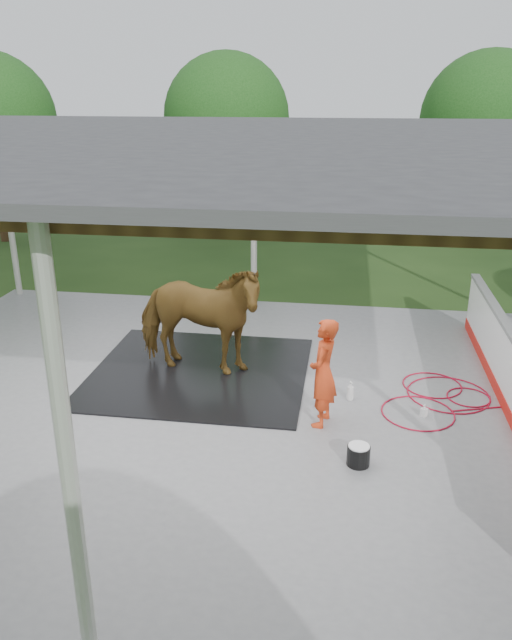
# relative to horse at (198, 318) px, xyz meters

# --- Properties ---
(ground) EXTENTS (100.00, 100.00, 0.00)m
(ground) POSITION_rel_horse_xyz_m (0.39, -1.05, -1.06)
(ground) COLOR #1E3814
(concrete_slab) EXTENTS (12.00, 10.00, 0.05)m
(concrete_slab) POSITION_rel_horse_xyz_m (0.39, -1.05, -1.03)
(concrete_slab) COLOR slate
(concrete_slab) RESTS_ON ground
(pavilion_structure) EXTENTS (12.60, 10.60, 4.05)m
(pavilion_structure) POSITION_rel_horse_xyz_m (0.39, -1.05, 2.91)
(pavilion_structure) COLOR beige
(pavilion_structure) RESTS_ON ground
(tree_belt) EXTENTS (28.00, 28.00, 5.80)m
(tree_belt) POSITION_rel_horse_xyz_m (0.69, -0.15, 2.73)
(tree_belt) COLOR #382314
(tree_belt) RESTS_ON ground
(rubber_mat) EXTENTS (3.68, 3.45, 0.03)m
(rubber_mat) POSITION_rel_horse_xyz_m (-0.00, 0.00, -1.00)
(rubber_mat) COLOR black
(rubber_mat) RESTS_ON concrete_slab
(horse) EXTENTS (2.43, 1.32, 1.96)m
(horse) POSITION_rel_horse_xyz_m (0.00, 0.00, 0.00)
(horse) COLOR brown
(horse) RESTS_ON rubber_mat
(handler) EXTENTS (0.50, 0.66, 1.63)m
(handler) POSITION_rel_horse_xyz_m (2.18, -1.43, -0.19)
(handler) COLOR red
(handler) RESTS_ON concrete_slab
(wash_bucket) EXTENTS (0.30, 0.30, 0.28)m
(wash_bucket) POSITION_rel_horse_xyz_m (2.72, -2.44, -0.86)
(wash_bucket) COLOR black
(wash_bucket) RESTS_ON concrete_slab
(soap_bottle_a) EXTENTS (0.16, 0.16, 0.32)m
(soap_bottle_a) POSITION_rel_horse_xyz_m (2.59, -0.63, -0.85)
(soap_bottle_a) COLOR silver
(soap_bottle_a) RESTS_ON concrete_slab
(soap_bottle_b) EXTENTS (0.13, 0.13, 0.20)m
(soap_bottle_b) POSITION_rel_horse_xyz_m (3.70, -1.00, -0.91)
(soap_bottle_b) COLOR #338CD8
(soap_bottle_b) RESTS_ON concrete_slab
(hose_coil) EXTENTS (2.57, 2.04, 0.02)m
(hose_coil) POSITION_rel_horse_xyz_m (4.00, -0.37, -1.00)
(hose_coil) COLOR maroon
(hose_coil) RESTS_ON concrete_slab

